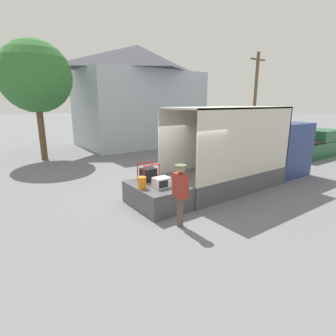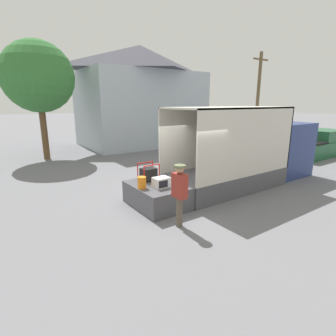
# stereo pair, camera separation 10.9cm
# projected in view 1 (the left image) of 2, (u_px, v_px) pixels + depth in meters

# --- Properties ---
(ground_plane) EXTENTS (160.00, 160.00, 0.00)m
(ground_plane) POSITION_uv_depth(u_px,v_px,m) (176.00, 201.00, 9.14)
(ground_plane) COLOR slate
(box_truck) EXTENTS (7.23, 2.15, 3.17)m
(box_truck) POSITION_uv_depth(u_px,v_px,m) (256.00, 157.00, 11.34)
(box_truck) COLOR navy
(box_truck) RESTS_ON ground
(tailgate_deck) EXTENTS (1.53, 2.05, 0.74)m
(tailgate_deck) POSITION_uv_depth(u_px,v_px,m) (157.00, 195.00, 8.62)
(tailgate_deck) COLOR #4C4C51
(tailgate_deck) RESTS_ON ground
(microwave) EXTENTS (0.50, 0.39, 0.32)m
(microwave) POSITION_uv_depth(u_px,v_px,m) (161.00, 182.00, 8.20)
(microwave) COLOR white
(microwave) RESTS_ON tailgate_deck
(portable_generator) EXTENTS (0.62, 0.48, 0.60)m
(portable_generator) POSITION_uv_depth(u_px,v_px,m) (149.00, 174.00, 8.90)
(portable_generator) COLOR black
(portable_generator) RESTS_ON tailgate_deck
(orange_bucket) EXTENTS (0.27, 0.27, 0.37)m
(orange_bucket) POSITION_uv_depth(u_px,v_px,m) (142.00, 183.00, 8.10)
(orange_bucket) COLOR orange
(orange_bucket) RESTS_ON tailgate_deck
(worker_person) EXTENTS (0.31, 0.44, 1.75)m
(worker_person) POSITION_uv_depth(u_px,v_px,m) (180.00, 189.00, 7.01)
(worker_person) COLOR brown
(worker_person) RESTS_ON ground
(pickup_truck_green) EXTENTS (5.54, 1.86, 1.62)m
(pickup_truck_green) POSITION_uv_depth(u_px,v_px,m) (315.00, 145.00, 16.81)
(pickup_truck_green) COLOR #1E5633
(pickup_truck_green) RESTS_ON ground
(house_backdrop) EXTENTS (9.47, 6.35, 7.56)m
(house_backdrop) POSITION_uv_depth(u_px,v_px,m) (139.00, 96.00, 20.71)
(house_backdrop) COLOR #A8B2BC
(house_backdrop) RESTS_ON ground
(utility_pole) EXTENTS (1.80, 0.28, 7.41)m
(utility_pole) POSITION_uv_depth(u_px,v_px,m) (255.00, 96.00, 22.64)
(utility_pole) COLOR brown
(utility_pole) RESTS_ON ground
(street_tree) EXTENTS (3.97, 3.97, 6.72)m
(street_tree) POSITION_uv_depth(u_px,v_px,m) (35.00, 77.00, 14.66)
(street_tree) COLOR brown
(street_tree) RESTS_ON ground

